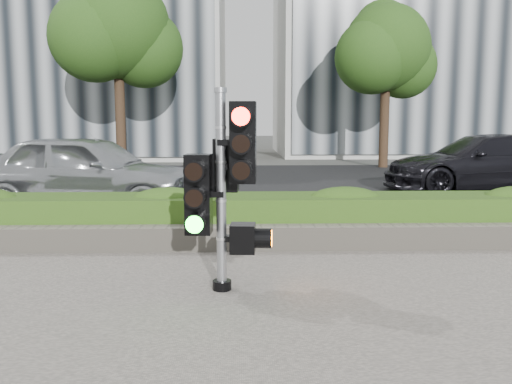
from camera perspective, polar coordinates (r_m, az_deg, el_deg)
ground at (r=5.90m, az=-0.63°, el=-10.69°), size 120.00×120.00×0.00m
road at (r=15.71m, az=-1.25°, el=0.83°), size 60.00×13.00×0.02m
curb at (r=8.94m, az=-0.98°, el=-3.99°), size 60.00×0.25×0.12m
stone_wall at (r=7.68m, az=-0.88°, el=-4.83°), size 12.00×0.32×0.34m
hedge at (r=8.29m, az=-0.94°, el=-2.72°), size 12.00×1.00×0.68m
building_left at (r=30.49m, az=-19.53°, el=17.82°), size 16.00×9.00×15.00m
building_right at (r=32.82m, az=18.79°, el=14.43°), size 18.00×10.00×12.00m
tree_left at (r=20.89m, az=-14.39°, el=16.13°), size 4.61×4.03×7.34m
tree_right at (r=22.04m, az=13.49°, el=14.21°), size 4.10×3.58×6.53m
traffic_signal at (r=5.74m, az=-3.37°, el=1.27°), size 0.76×0.57×2.15m
car_silver at (r=11.48m, az=-17.36°, el=2.03°), size 4.91×2.68×1.58m
car_dark at (r=15.32m, az=22.60°, el=2.88°), size 5.25×2.59×1.47m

